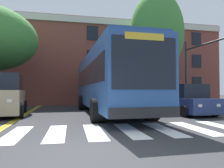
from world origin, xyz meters
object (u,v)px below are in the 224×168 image
Objects in this scene: car_navy_far_lane at (187,101)px; traffic_light_near_corner at (203,61)px; car_tan_near_lane at (3,96)px; city_bus at (107,81)px; street_tree_curbside_large at (157,34)px.

traffic_light_near_corner is at bearing 32.92° from car_navy_far_lane.
car_navy_far_lane is 3.40m from traffic_light_near_corner.
car_tan_near_lane is 12.24m from traffic_light_near_corner.
city_bus reaches higher than car_tan_near_lane.
city_bus is 6.36m from traffic_light_near_corner.
traffic_light_near_corner is 5.82m from street_tree_curbside_large.
car_tan_near_lane is 10.21m from car_navy_far_lane.
street_tree_curbside_large reaches higher than car_tan_near_lane.
car_tan_near_lane is 12.99m from street_tree_curbside_large.
city_bus is 2.43× the size of car_tan_near_lane.
city_bus is at bearing 1.62° from car_tan_near_lane.
city_bus reaches higher than car_navy_far_lane.
street_tree_curbside_large is (0.93, 6.16, 5.46)m from car_navy_far_lane.
car_navy_far_lane is (4.26, -1.77, -1.19)m from city_bus.
traffic_light_near_corner reaches higher than city_bus.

